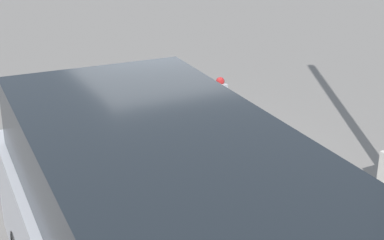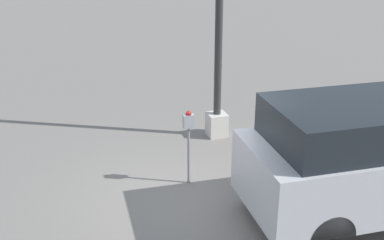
% 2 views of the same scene
% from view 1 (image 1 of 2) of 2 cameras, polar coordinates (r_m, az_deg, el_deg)
% --- Properties ---
extents(ground_plane, '(80.00, 80.00, 0.00)m').
position_cam_1_polar(ground_plane, '(7.89, -1.50, -6.33)').
color(ground_plane, slate).
extents(parking_meter_near, '(0.20, 0.11, 1.49)m').
position_cam_1_polar(parking_meter_near, '(7.50, 2.71, 1.31)').
color(parking_meter_near, gray).
rests_on(parking_meter_near, ground).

